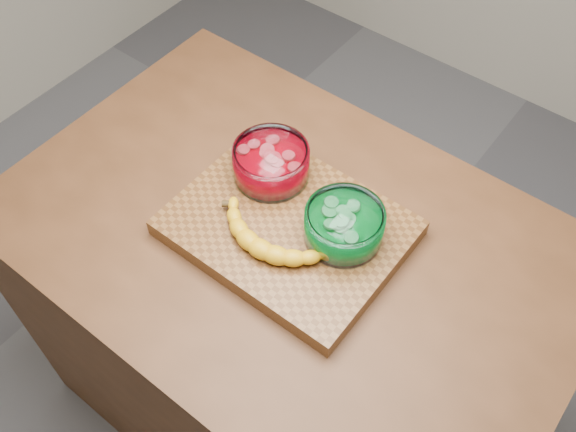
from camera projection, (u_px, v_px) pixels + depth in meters
The scene contains 6 objects.
ground at pixel (288, 399), 2.03m from camera, with size 3.50×3.50×0.00m, color #58585C.
counter at pixel (288, 334), 1.67m from camera, with size 1.20×0.80×0.90m, color #502D18.
cutting_board at pixel (288, 228), 1.30m from camera, with size 0.45×0.35×0.04m, color brown.
bowl_red at pixel (271, 163), 1.33m from camera, with size 0.16×0.16×0.07m.
bowl_green at pixel (344, 225), 1.23m from camera, with size 0.16×0.16×0.07m.
banana at pixel (270, 236), 1.24m from camera, with size 0.28×0.13×0.04m, color gold, non-canonical shape.
Camera 1 is at (0.47, -0.61, 1.97)m, focal length 40.00 mm.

